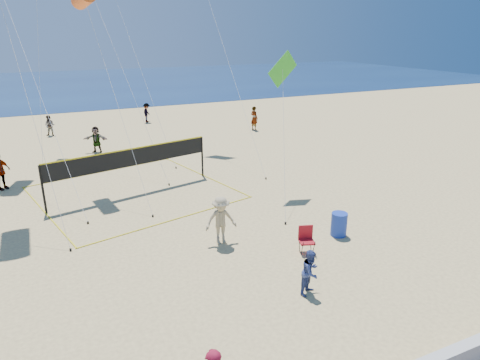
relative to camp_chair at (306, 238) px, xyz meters
name	(u,v)px	position (x,y,z in m)	size (l,w,h in m)	color
ground	(238,343)	(-4.29, -3.39, -0.56)	(120.00, 120.00, 0.00)	#D8BF7A
ocean	(66,85)	(-4.29, 58.61, -0.54)	(140.00, 50.00, 0.03)	#10234C
bystander_a	(311,272)	(-1.34, -2.28, 0.17)	(0.71, 0.55, 1.46)	navy
bystander_b	(221,220)	(-2.55, 1.94, 0.38)	(1.21, 0.69, 1.87)	tan
far_person_0	(0,171)	(-10.46, 12.02, 0.40)	(1.13, 0.47, 1.92)	gray
far_person_1	(96,139)	(-5.10, 17.36, 0.31)	(1.60, 0.51, 1.73)	gray
far_person_2	(254,118)	(7.44, 19.00, 0.41)	(0.70, 0.46, 1.92)	gray
far_person_3	(50,126)	(-7.71, 23.77, 0.23)	(0.76, 0.60, 1.57)	gray
far_person_4	(147,113)	(0.25, 25.77, 0.28)	(1.08, 0.62, 1.68)	gray
camp_chair	(306,238)	(0.00, 0.00, 0.00)	(0.66, 0.76, 1.10)	maroon
trash_barrel	(339,224)	(1.91, 0.57, -0.09)	(0.63, 0.63, 0.94)	#1835A1
volleyball_net	(131,163)	(-4.48, 8.77, 0.99)	(10.21, 10.10, 2.28)	black
kite_4	(283,75)	(2.44, 6.18, 5.15)	(2.92, 4.26, 6.83)	green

